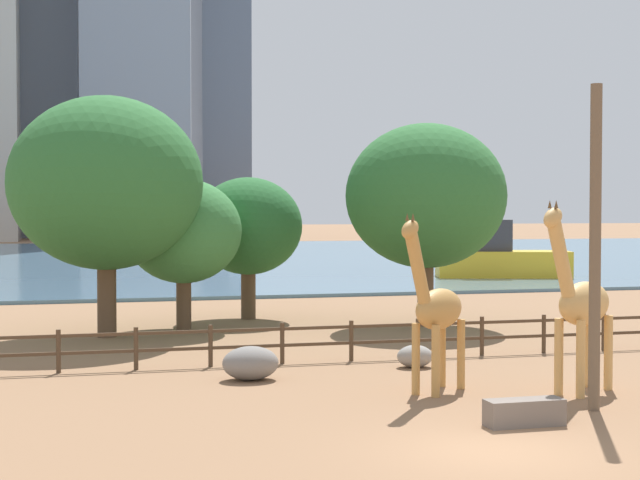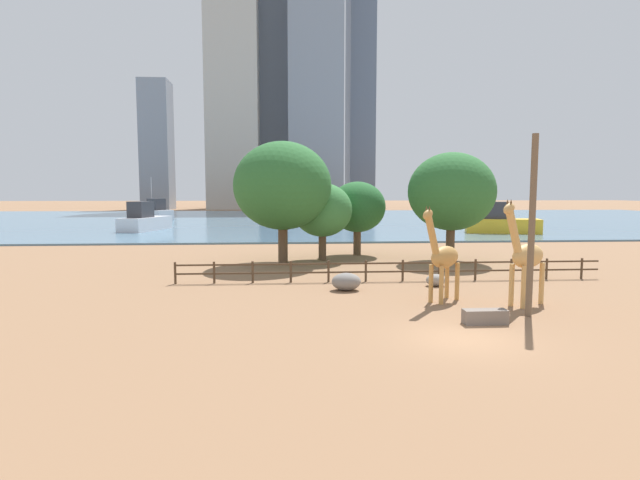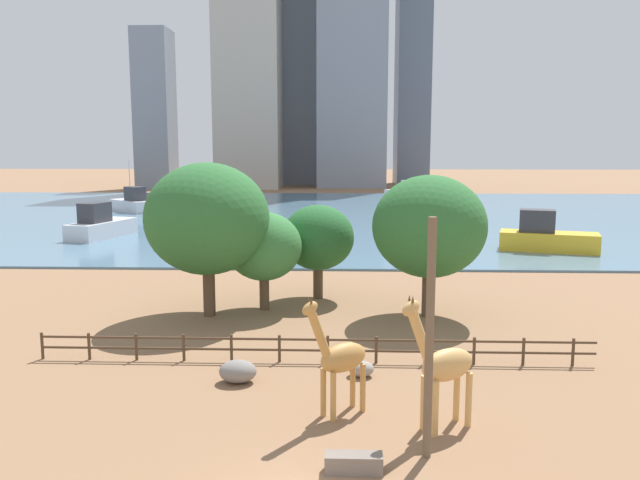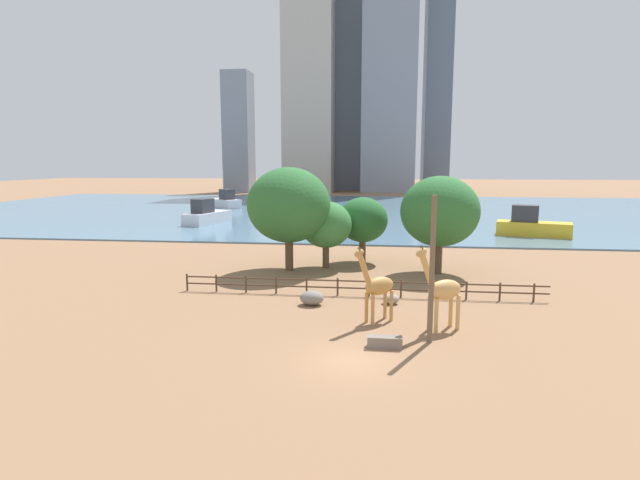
{
  "view_description": "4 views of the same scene",
  "coord_description": "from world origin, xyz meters",
  "px_view_note": "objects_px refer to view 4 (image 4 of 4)",
  "views": [
    {
      "loc": [
        -8.4,
        -17.98,
        4.88
      ],
      "look_at": [
        2.23,
        21.88,
        3.57
      ],
      "focal_mm": 55.0,
      "sensor_mm": 36.0,
      "label": 1
    },
    {
      "loc": [
        -6.53,
        -17.6,
        5.44
      ],
      "look_at": [
        -3.97,
        18.48,
        1.92
      ],
      "focal_mm": 28.0,
      "sensor_mm": 36.0,
      "label": 2
    },
    {
      "loc": [
        1.31,
        -16.14,
        9.99
      ],
      "look_at": [
        -0.08,
        21.54,
        4.41
      ],
      "focal_mm": 35.0,
      "sensor_mm": 36.0,
      "label": 3
    },
    {
      "loc": [
        1.34,
        -23.05,
        9.52
      ],
      "look_at": [
        -2.92,
        11.93,
        4.07
      ],
      "focal_mm": 28.0,
      "sensor_mm": 36.0,
      "label": 4
    }
  ],
  "objects_px": {
    "giraffe_companion": "(442,290)",
    "boat_barge": "(430,195)",
    "utility_pole": "(432,270)",
    "boat_tug": "(225,201)",
    "tree_right_tall": "(440,211)",
    "boat_ferry": "(532,225)",
    "tree_center_broad": "(326,225)",
    "tree_left_large": "(363,220)",
    "feeding_trough": "(385,342)",
    "boulder_by_pole": "(312,298)",
    "boulder_near_fence": "(391,299)",
    "boat_sailboat": "(206,215)",
    "tree_left_small": "(289,205)",
    "giraffe_tall": "(377,286)"
  },
  "relations": [
    {
      "from": "giraffe_companion",
      "to": "boat_barge",
      "type": "bearing_deg",
      "value": -127.58
    },
    {
      "from": "utility_pole",
      "to": "boat_tug",
      "type": "bearing_deg",
      "value": 114.96
    },
    {
      "from": "tree_right_tall",
      "to": "utility_pole",
      "type": "bearing_deg",
      "value": -97.59
    },
    {
      "from": "boat_ferry",
      "to": "tree_center_broad",
      "type": "bearing_deg",
      "value": -121.23
    },
    {
      "from": "boat_tug",
      "to": "tree_left_large",
      "type": "bearing_deg",
      "value": 163.7
    },
    {
      "from": "feeding_trough",
      "to": "tree_right_tall",
      "type": "height_order",
      "value": "tree_right_tall"
    },
    {
      "from": "boulder_by_pole",
      "to": "boat_tug",
      "type": "height_order",
      "value": "boat_tug"
    },
    {
      "from": "boulder_near_fence",
      "to": "tree_center_broad",
      "type": "bearing_deg",
      "value": 116.71
    },
    {
      "from": "boat_tug",
      "to": "boat_sailboat",
      "type": "bearing_deg",
      "value": 145.94
    },
    {
      "from": "utility_pole",
      "to": "tree_center_broad",
      "type": "height_order",
      "value": "utility_pole"
    },
    {
      "from": "boat_sailboat",
      "to": "tree_left_small",
      "type": "bearing_deg",
      "value": -133.87
    },
    {
      "from": "boulder_by_pole",
      "to": "tree_center_broad",
      "type": "relative_size",
      "value": 0.26
    },
    {
      "from": "tree_right_tall",
      "to": "tree_center_broad",
      "type": "bearing_deg",
      "value": 172.77
    },
    {
      "from": "feeding_trough",
      "to": "boat_barge",
      "type": "bearing_deg",
      "value": 83.42
    },
    {
      "from": "tree_left_small",
      "to": "boat_barge",
      "type": "bearing_deg",
      "value": 76.68
    },
    {
      "from": "boulder_near_fence",
      "to": "tree_right_tall",
      "type": "bearing_deg",
      "value": 67.25
    },
    {
      "from": "feeding_trough",
      "to": "tree_center_broad",
      "type": "distance_m",
      "value": 20.63
    },
    {
      "from": "utility_pole",
      "to": "boat_barge",
      "type": "xyz_separation_m",
      "value": [
        9.59,
        102.94,
        -2.53
      ]
    },
    {
      "from": "tree_center_broad",
      "to": "feeding_trough",
      "type": "bearing_deg",
      "value": -75.03
    },
    {
      "from": "giraffe_tall",
      "to": "tree_center_broad",
      "type": "distance_m",
      "value": 16.22
    },
    {
      "from": "boulder_by_pole",
      "to": "boat_tug",
      "type": "relative_size",
      "value": 0.19
    },
    {
      "from": "boulder_near_fence",
      "to": "boulder_by_pole",
      "type": "height_order",
      "value": "boulder_by_pole"
    },
    {
      "from": "boulder_by_pole",
      "to": "tree_center_broad",
      "type": "height_order",
      "value": "tree_center_broad"
    },
    {
      "from": "giraffe_companion",
      "to": "tree_left_large",
      "type": "height_order",
      "value": "tree_left_large"
    },
    {
      "from": "giraffe_companion",
      "to": "tree_left_small",
      "type": "bearing_deg",
      "value": -84.77
    },
    {
      "from": "tree_left_small",
      "to": "feeding_trough",
      "type": "bearing_deg",
      "value": -65.13
    },
    {
      "from": "tree_left_small",
      "to": "boat_barge",
      "type": "relative_size",
      "value": 1.13
    },
    {
      "from": "giraffe_tall",
      "to": "tree_right_tall",
      "type": "xyz_separation_m",
      "value": [
        5.16,
        14.13,
        3.18
      ]
    },
    {
      "from": "giraffe_tall",
      "to": "feeding_trough",
      "type": "bearing_deg",
      "value": 55.85
    },
    {
      "from": "giraffe_companion",
      "to": "utility_pole",
      "type": "relative_size",
      "value": 0.65
    },
    {
      "from": "tree_left_large",
      "to": "boat_sailboat",
      "type": "relative_size",
      "value": 0.66
    },
    {
      "from": "boulder_near_fence",
      "to": "boulder_by_pole",
      "type": "relative_size",
      "value": 0.7
    },
    {
      "from": "tree_left_small",
      "to": "boat_barge",
      "type": "xyz_separation_m",
      "value": [
        20.36,
        86.0,
        -4.43
      ]
    },
    {
      "from": "boulder_by_pole",
      "to": "tree_left_small",
      "type": "xyz_separation_m",
      "value": [
        -3.51,
        10.67,
        5.37
      ]
    },
    {
      "from": "boulder_by_pole",
      "to": "utility_pole",
      "type": "bearing_deg",
      "value": -40.83
    },
    {
      "from": "tree_center_broad",
      "to": "boat_sailboat",
      "type": "relative_size",
      "value": 0.65
    },
    {
      "from": "giraffe_tall",
      "to": "boulder_by_pole",
      "type": "xyz_separation_m",
      "value": [
        -4.4,
        3.15,
        -1.75
      ]
    },
    {
      "from": "feeding_trough",
      "to": "boat_tug",
      "type": "height_order",
      "value": "boat_tug"
    },
    {
      "from": "giraffe_companion",
      "to": "boulder_near_fence",
      "type": "bearing_deg",
      "value": -94.44
    },
    {
      "from": "tree_right_tall",
      "to": "boat_ferry",
      "type": "bearing_deg",
      "value": 58.38
    },
    {
      "from": "tree_center_broad",
      "to": "boat_ferry",
      "type": "height_order",
      "value": "tree_center_broad"
    },
    {
      "from": "boat_barge",
      "to": "feeding_trough",
      "type": "bearing_deg",
      "value": 123.73
    },
    {
      "from": "tree_left_large",
      "to": "tree_left_small",
      "type": "distance_m",
      "value": 8.03
    },
    {
      "from": "utility_pole",
      "to": "feeding_trough",
      "type": "distance_m",
      "value": 4.5
    },
    {
      "from": "giraffe_tall",
      "to": "boat_barge",
      "type": "bearing_deg",
      "value": -137.44
    },
    {
      "from": "boulder_by_pole",
      "to": "boat_barge",
      "type": "relative_size",
      "value": 0.2
    },
    {
      "from": "giraffe_tall",
      "to": "boat_sailboat",
      "type": "height_order",
      "value": "giraffe_tall"
    },
    {
      "from": "boat_sailboat",
      "to": "boat_tug",
      "type": "height_order",
      "value": "boat_tug"
    },
    {
      "from": "utility_pole",
      "to": "boat_sailboat",
      "type": "height_order",
      "value": "utility_pole"
    },
    {
      "from": "tree_right_tall",
      "to": "giraffe_companion",
      "type": "bearing_deg",
      "value": -95.59
    }
  ]
}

